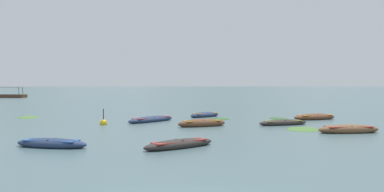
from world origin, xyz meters
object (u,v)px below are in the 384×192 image
object	(u,v)px
rowboat_6	(283,123)
mooring_buoy	(103,123)
rowboat_7	(349,129)
ferry_0	(7,96)
rowboat_5	(52,144)
rowboat_1	(202,123)
rowboat_2	(179,144)
rowboat_0	(315,117)
rowboat_3	(151,119)
rowboat_4	(205,115)

from	to	relation	value
rowboat_6	mooring_buoy	size ratio (longest dim) A/B	3.00
rowboat_7	ferry_0	bearing A→B (deg)	126.81
rowboat_5	rowboat_1	bearing A→B (deg)	46.39
rowboat_7	ferry_0	world-z (taller)	ferry_0
rowboat_2	mooring_buoy	bearing A→B (deg)	117.81
rowboat_0	rowboat_6	size ratio (longest dim) A/B	1.07
rowboat_6	ferry_0	bearing A→B (deg)	127.22
rowboat_0	mooring_buoy	bearing A→B (deg)	-169.88
rowboat_5	ferry_0	xyz separation A→B (m)	(-30.51, 64.90, 0.29)
rowboat_3	rowboat_1	bearing A→B (deg)	-43.07
rowboat_5	rowboat_7	distance (m)	15.66
rowboat_2	ferry_0	world-z (taller)	ferry_0
rowboat_1	rowboat_3	bearing A→B (deg)	136.93
rowboat_2	rowboat_6	xyz separation A→B (m)	(7.22, 8.42, 0.00)
rowboat_2	rowboat_4	xyz separation A→B (m)	(2.53, 15.03, 0.02)
rowboat_0	mooring_buoy	size ratio (longest dim) A/B	3.22
rowboat_2	rowboat_6	size ratio (longest dim) A/B	0.92
rowboat_7	rowboat_3	bearing A→B (deg)	148.77
rowboat_2	rowboat_7	world-z (taller)	rowboat_7
rowboat_4	mooring_buoy	world-z (taller)	mooring_buoy
mooring_buoy	rowboat_2	bearing A→B (deg)	-62.19
rowboat_2	rowboat_6	world-z (taller)	rowboat_6
rowboat_0	rowboat_5	bearing A→B (deg)	-144.46
rowboat_3	rowboat_4	size ratio (longest dim) A/B	1.29
rowboat_1	rowboat_4	distance (m)	7.08
rowboat_0	rowboat_7	size ratio (longest dim) A/B	1.08
rowboat_1	ferry_0	bearing A→B (deg)	123.32
rowboat_2	mooring_buoy	distance (m)	10.60
rowboat_4	rowboat_7	xyz separation A→B (m)	(7.14, -10.73, 0.02)
rowboat_2	rowboat_4	distance (m)	15.24
rowboat_4	rowboat_3	bearing A→B (deg)	-138.93
rowboat_3	rowboat_5	size ratio (longest dim) A/B	1.17
rowboat_1	rowboat_2	bearing A→B (deg)	-101.82
rowboat_0	rowboat_2	size ratio (longest dim) A/B	1.16
rowboat_3	ferry_0	bearing A→B (deg)	122.32
rowboat_0	rowboat_2	bearing A→B (deg)	-131.87
rowboat_2	rowboat_3	distance (m)	11.40
rowboat_4	rowboat_5	xyz separation A→B (m)	(-8.05, -14.58, -0.01)
rowboat_1	rowboat_4	xyz separation A→B (m)	(0.86, 7.03, -0.03)
rowboat_6	rowboat_1	bearing A→B (deg)	-175.66
ferry_0	rowboat_2	bearing A→B (deg)	-61.14
rowboat_4	rowboat_6	bearing A→B (deg)	-54.68
rowboat_5	rowboat_6	distance (m)	15.02
rowboat_1	ferry_0	xyz separation A→B (m)	(-37.70, 57.35, 0.26)
rowboat_3	rowboat_2	bearing A→B (deg)	-80.90
rowboat_3	mooring_buoy	world-z (taller)	mooring_buoy
rowboat_4	mooring_buoy	bearing A→B (deg)	-142.90
rowboat_2	rowboat_5	distance (m)	5.53
rowboat_7	mooring_buoy	xyz separation A→B (m)	(-14.62, 5.08, -0.07)
rowboat_1	rowboat_3	distance (m)	4.76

